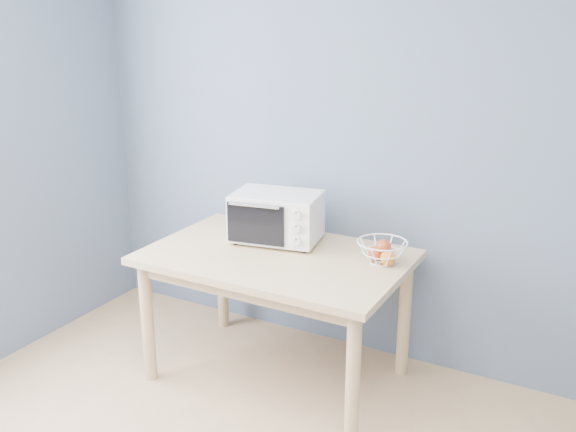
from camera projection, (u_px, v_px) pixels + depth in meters
The scene contains 4 objects.
room at pixel (105, 294), 1.68m from camera, with size 4.01×4.51×2.61m.
dining_table at pixel (277, 271), 3.51m from camera, with size 1.40×0.90×0.75m.
toaster_oven at pixel (273, 216), 3.63m from camera, with size 0.53×0.43×0.29m.
fruit_basket at pixel (383, 251), 3.33m from camera, with size 0.28×0.28×0.13m.
Camera 1 is at (1.16, -1.12, 2.01)m, focal length 40.00 mm.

